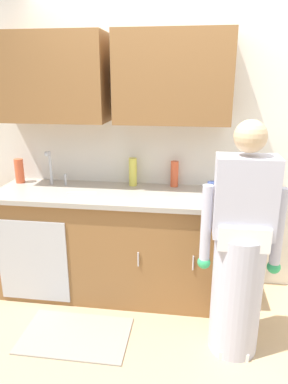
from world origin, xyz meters
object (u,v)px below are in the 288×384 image
sink (50,191)px  cup_by_sink (212,188)px  person_at_sink (239,261)px  bottle_water_tall (174,174)px  bottle_cleaner_spray (133,172)px  bottle_soap (19,171)px  knife_on_counter (82,193)px

sink → cup_by_sink: size_ratio=4.70×
sink → cup_by_sink: 1.37m
person_at_sink → bottle_water_tall: bearing=120.5°
person_at_sink → bottle_cleaner_spray: person_at_sink is taller
sink → bottle_soap: (-0.35, 0.16, 0.12)m
sink → bottle_soap: sink is taller
bottle_soap → bottle_cleaner_spray: 1.04m
cup_by_sink → knife_on_counter: cup_by_sink is taller
person_at_sink → bottle_cleaner_spray: bearing=136.6°
person_at_sink → bottle_soap: size_ratio=7.38×
sink → bottle_water_tall: 1.09m
person_at_sink → knife_on_counter: bearing=157.0°
knife_on_counter → cup_by_sink: bearing=-5.4°
person_at_sink → knife_on_counter: person_at_sink is taller
sink → bottle_soap: size_ratio=2.28×
bottle_water_tall → person_at_sink: bearing=-59.5°
bottle_soap → knife_on_counter: 0.70m
person_at_sink → knife_on_counter: 1.37m
person_at_sink → cup_by_sink: person_at_sink is taller
sink → cup_by_sink: (1.37, 0.04, 0.07)m
person_at_sink → cup_by_sink: bearing=104.8°
person_at_sink → bottle_soap: (-1.89, 0.76, 0.36)m
knife_on_counter → bottle_soap: bearing=148.6°
sink → bottle_water_tall: size_ratio=2.23×
sink → bottle_water_tall: sink is taller
bottle_water_tall → bottle_cleaner_spray: bearing=-176.3°
person_at_sink → bottle_cleaner_spray: (-0.85, 0.81, 0.37)m
bottle_water_tall → knife_on_counter: bottle_water_tall is taller
bottle_water_tall → sink: bearing=-167.7°
bottle_water_tall → bottle_cleaner_spray: (-0.36, -0.02, 0.01)m
bottle_water_tall → cup_by_sink: 0.37m
sink → person_at_sink: (1.54, -0.60, -0.23)m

